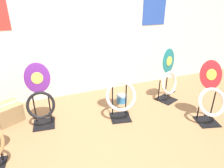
{
  "coord_description": "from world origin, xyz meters",
  "views": [
    {
      "loc": [
        -0.54,
        -1.14,
        1.63
      ],
      "look_at": [
        0.33,
        1.07,
        0.55
      ],
      "focal_mm": 32.0,
      "sensor_mm": 36.0,
      "label": 1
    }
  ],
  "objects_px": {
    "storage_box": "(8,113)",
    "toilet_seat_display_purple_note": "(40,97)",
    "toilet_seat_display_white_plain": "(120,89)",
    "toilet_seat_display_crimson_swirl": "(211,98)",
    "paint_can": "(122,98)",
    "toilet_seat_display_teal_sax": "(169,79)"
  },
  "relations": [
    {
      "from": "toilet_seat_display_white_plain",
      "to": "storage_box",
      "type": "relative_size",
      "value": 2.19
    },
    {
      "from": "storage_box",
      "to": "toilet_seat_display_crimson_swirl",
      "type": "bearing_deg",
      "value": -21.89
    },
    {
      "from": "toilet_seat_display_teal_sax",
      "to": "toilet_seat_display_crimson_swirl",
      "type": "height_order",
      "value": "toilet_seat_display_teal_sax"
    },
    {
      "from": "toilet_seat_display_white_plain",
      "to": "toilet_seat_display_crimson_swirl",
      "type": "xyz_separation_m",
      "value": [
        1.08,
        -0.55,
        -0.07
      ]
    },
    {
      "from": "toilet_seat_display_crimson_swirl",
      "to": "toilet_seat_display_purple_note",
      "type": "bearing_deg",
      "value": 159.95
    },
    {
      "from": "storage_box",
      "to": "toilet_seat_display_teal_sax",
      "type": "bearing_deg",
      "value": -7.16
    },
    {
      "from": "toilet_seat_display_teal_sax",
      "to": "toilet_seat_display_crimson_swirl",
      "type": "relative_size",
      "value": 1.03
    },
    {
      "from": "toilet_seat_display_teal_sax",
      "to": "paint_can",
      "type": "relative_size",
      "value": 5.05
    },
    {
      "from": "toilet_seat_display_purple_note",
      "to": "toilet_seat_display_crimson_swirl",
      "type": "xyz_separation_m",
      "value": [
        2.11,
        -0.77,
        -0.04
      ]
    },
    {
      "from": "toilet_seat_display_teal_sax",
      "to": "toilet_seat_display_white_plain",
      "type": "bearing_deg",
      "value": -169.12
    },
    {
      "from": "toilet_seat_display_teal_sax",
      "to": "storage_box",
      "type": "distance_m",
      "value": 2.44
    },
    {
      "from": "toilet_seat_display_white_plain",
      "to": "paint_can",
      "type": "distance_m",
      "value": 0.57
    },
    {
      "from": "toilet_seat_display_white_plain",
      "to": "storage_box",
      "type": "height_order",
      "value": "toilet_seat_display_white_plain"
    },
    {
      "from": "toilet_seat_display_crimson_swirl",
      "to": "paint_can",
      "type": "distance_m",
      "value": 1.32
    },
    {
      "from": "toilet_seat_display_crimson_swirl",
      "to": "paint_can",
      "type": "relative_size",
      "value": 4.91
    },
    {
      "from": "toilet_seat_display_white_plain",
      "to": "toilet_seat_display_crimson_swirl",
      "type": "height_order",
      "value": "toilet_seat_display_white_plain"
    },
    {
      "from": "storage_box",
      "to": "toilet_seat_display_purple_note",
      "type": "bearing_deg",
      "value": -29.93
    },
    {
      "from": "toilet_seat_display_purple_note",
      "to": "toilet_seat_display_crimson_swirl",
      "type": "bearing_deg",
      "value": -20.05
    },
    {
      "from": "toilet_seat_display_purple_note",
      "to": "storage_box",
      "type": "relative_size",
      "value": 1.98
    },
    {
      "from": "storage_box",
      "to": "toilet_seat_display_white_plain",
      "type": "bearing_deg",
      "value": -17.97
    },
    {
      "from": "toilet_seat_display_purple_note",
      "to": "toilet_seat_display_crimson_swirl",
      "type": "distance_m",
      "value": 2.25
    },
    {
      "from": "toilet_seat_display_purple_note",
      "to": "paint_can",
      "type": "xyz_separation_m",
      "value": [
        1.24,
        0.16,
        -0.34
      ]
    }
  ]
}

